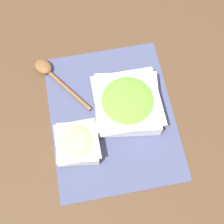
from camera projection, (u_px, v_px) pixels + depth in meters
The scene contains 5 objects.
ground_plane at pixel (112, 116), 0.94m from camera, with size 3.00×3.00×0.00m, color #513823.
placemat at pixel (112, 116), 0.94m from camera, with size 0.46×0.37×0.00m.
lettuce_bowl at pixel (127, 103), 0.92m from camera, with size 0.21×0.21×0.07m.
cucumber_bowl at pixel (78, 143), 0.88m from camera, with size 0.13×0.13×0.06m.
wooden_spoon at pixel (50, 73), 0.98m from camera, with size 0.21×0.17×0.03m.
Camera 1 is at (0.33, -0.06, 0.88)m, focal length 50.00 mm.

